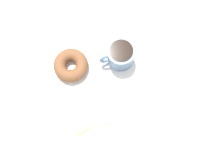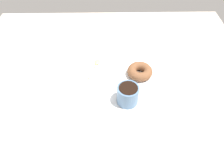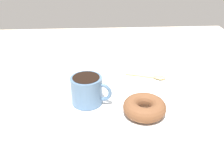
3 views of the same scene
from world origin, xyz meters
TOP-DOWN VIEW (x-y plane):
  - ground_plane at (0.00, 0.00)cm, footprint 120.00×120.00cm
  - napkin at (-0.38, -2.80)cm, footprint 36.60×36.60cm
  - coffee_cup at (-5.89, 3.64)cm, footprint 7.82×10.50cm
  - donut at (-11.69, -9.72)cm, footprint 10.16×10.16cm
  - spoon at (6.04, -15.92)cm, footprint 5.29×11.99cm

SIDE VIEW (x-z plane):
  - ground_plane at x=0.00cm, z-range -2.00..0.00cm
  - napkin at x=-0.38cm, z-range 0.00..0.30cm
  - spoon at x=6.04cm, z-range 0.25..1.15cm
  - donut at x=-11.69cm, z-range 0.30..3.94cm
  - coffee_cup at x=-5.89cm, z-range 0.43..7.58cm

